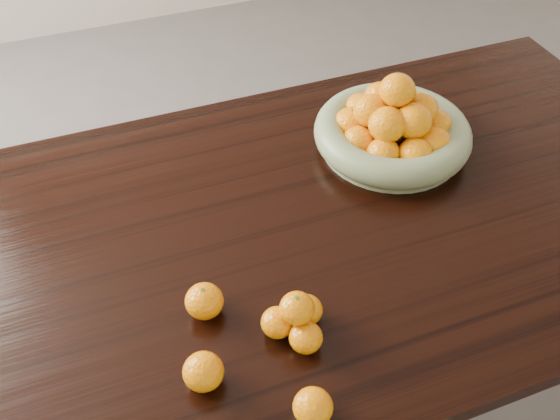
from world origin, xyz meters
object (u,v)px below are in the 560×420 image
object	(u,v)px
orange_pyramid	(297,319)
loose_orange_0	(204,301)
dining_table	(284,256)
fruit_bowl	(393,128)

from	to	relation	value
orange_pyramid	loose_orange_0	size ratio (longest dim) A/B	1.66
dining_table	fruit_bowl	distance (m)	0.41
orange_pyramid	loose_orange_0	world-z (taller)	orange_pyramid
dining_table	loose_orange_0	distance (m)	0.29
fruit_bowl	loose_orange_0	world-z (taller)	fruit_bowl
fruit_bowl	loose_orange_0	bearing A→B (deg)	-150.38
orange_pyramid	loose_orange_0	bearing A→B (deg)	144.31
orange_pyramid	dining_table	bearing A→B (deg)	73.77
dining_table	fruit_bowl	bearing A→B (deg)	25.94
dining_table	orange_pyramid	xyz separation A→B (m)	(-0.07, -0.25, 0.13)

